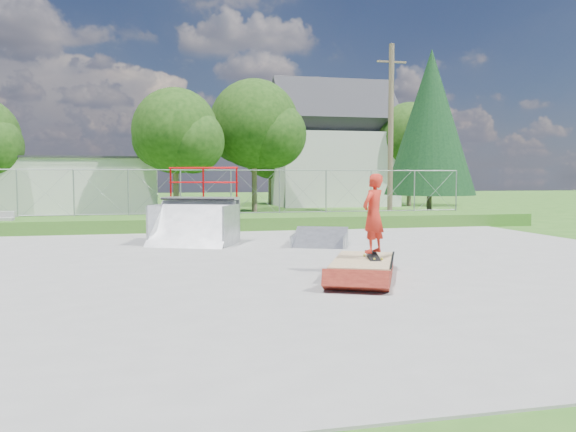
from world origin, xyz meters
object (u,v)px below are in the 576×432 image
object	(u,v)px
quarter_pipe	(193,206)
grind_box	(363,268)
flat_bank_ramp	(320,238)
skater	(373,217)

from	to	relation	value
quarter_pipe	grind_box	bearing A→B (deg)	-39.34
flat_bank_ramp	skater	bearing A→B (deg)	-71.35
grind_box	skater	world-z (taller)	skater
grind_box	skater	distance (m)	1.05
grind_box	flat_bank_ramp	world-z (taller)	flat_bank_ramp
grind_box	flat_bank_ramp	bearing A→B (deg)	109.01
skater	flat_bank_ramp	bearing A→B (deg)	-129.41
quarter_pipe	skater	xyz separation A→B (m)	(3.29, -5.88, 0.05)
quarter_pipe	flat_bank_ramp	distance (m)	3.82
flat_bank_ramp	skater	world-z (taller)	skater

